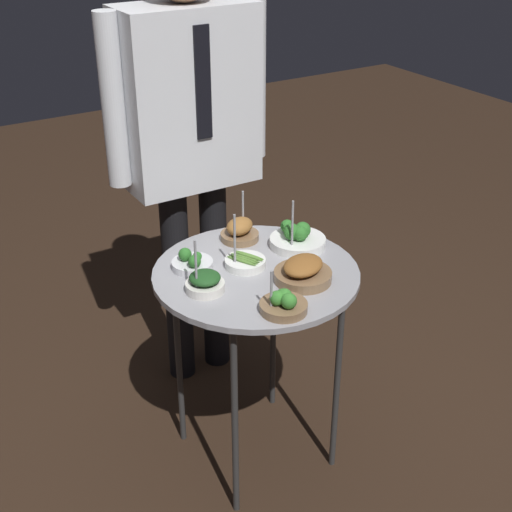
% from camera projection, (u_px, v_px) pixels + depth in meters
% --- Properties ---
extents(ground_plane, '(8.00, 8.00, 0.00)m').
position_uv_depth(ground_plane, '(256.00, 450.00, 2.42)').
color(ground_plane, black).
extents(serving_cart, '(0.61, 0.61, 0.70)m').
position_uv_depth(serving_cart, '(256.00, 288.00, 2.12)').
color(serving_cart, '#939399').
rests_on(serving_cart, ground_plane).
extents(bowl_asparagus_far_rim, '(0.12, 0.12, 0.18)m').
position_uv_depth(bowl_asparagus_far_rim, '(245.00, 262.00, 2.10)').
color(bowl_asparagus_far_rim, white).
rests_on(bowl_asparagus_far_rim, serving_cart).
extents(bowl_spinach_back_right, '(0.11, 0.11, 0.17)m').
position_uv_depth(bowl_spinach_back_right, '(205.00, 283.00, 1.98)').
color(bowl_spinach_back_right, silver).
rests_on(bowl_spinach_back_right, serving_cart).
extents(bowl_broccoli_near_rim, '(0.18, 0.18, 0.17)m').
position_uv_depth(bowl_broccoli_near_rim, '(297.00, 238.00, 2.21)').
color(bowl_broccoli_near_rim, white).
rests_on(bowl_broccoli_near_rim, serving_cart).
extents(bowl_roast_mid_left, '(0.17, 0.17, 0.07)m').
position_uv_depth(bowl_roast_mid_left, '(303.00, 272.00, 2.03)').
color(bowl_roast_mid_left, brown).
rests_on(bowl_roast_mid_left, serving_cart).
extents(bowl_broccoli_back_left, '(0.13, 0.13, 0.13)m').
position_uv_depth(bowl_broccoli_back_left, '(283.00, 303.00, 1.88)').
color(bowl_broccoli_back_left, brown).
rests_on(bowl_broccoli_back_left, serving_cart).
extents(bowl_roast_mid_right, '(0.12, 0.12, 0.15)m').
position_uv_depth(bowl_roast_mid_right, '(240.00, 231.00, 2.25)').
color(bowl_roast_mid_right, brown).
rests_on(bowl_roast_mid_right, serving_cart).
extents(bowl_broccoli_front_left, '(0.12, 0.12, 0.06)m').
position_uv_depth(bowl_broccoli_front_left, '(192.00, 263.00, 2.09)').
color(bowl_broccoli_front_left, silver).
rests_on(bowl_broccoli_front_left, serving_cart).
extents(waiter_figure, '(0.59, 0.22, 1.59)m').
position_uv_depth(waiter_figure, '(189.00, 120.00, 2.36)').
color(waiter_figure, black).
rests_on(waiter_figure, ground_plane).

